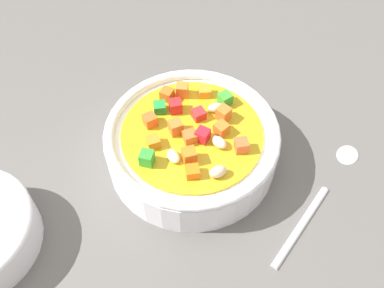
{
  "coord_description": "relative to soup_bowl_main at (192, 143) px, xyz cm",
  "views": [
    {
      "loc": [
        -19.1,
        22.04,
        41.18
      ],
      "look_at": [
        0.0,
        0.0,
        2.63
      ],
      "focal_mm": 39.47,
      "sensor_mm": 36.0,
      "label": 1
    }
  ],
  "objects": [
    {
      "name": "spoon",
      "position": [
        -14.41,
        -5.45,
        -2.49
      ],
      "size": [
        2.96,
        19.06,
        0.84
      ],
      "rotation": [
        0.0,
        0.0,
        4.78
      ],
      "color": "silver",
      "rests_on": "ground_plane"
    },
    {
      "name": "ground_plane",
      "position": [
        -0.0,
        0.01,
        -3.88
      ],
      "size": [
        140.0,
        140.0,
        2.0
      ],
      "primitive_type": "cube",
      "color": "#565451"
    },
    {
      "name": "soup_bowl_main",
      "position": [
        0.0,
        0.0,
        0.0
      ],
      "size": [
        19.66,
        19.66,
        6.39
      ],
      "color": "white",
      "rests_on": "ground_plane"
    }
  ]
}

